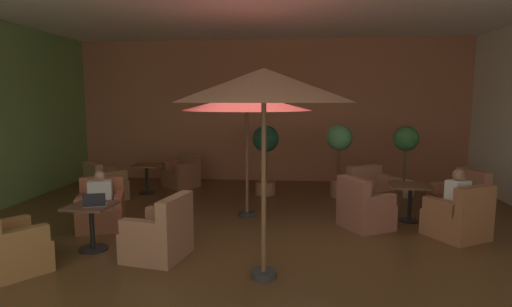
% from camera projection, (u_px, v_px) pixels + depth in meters
% --- Properties ---
extents(ground_plane, '(10.61, 9.35, 0.02)m').
position_uv_depth(ground_plane, '(253.00, 234.00, 6.84)').
color(ground_plane, '#53371C').
extents(wall_back_brick, '(10.61, 0.08, 3.81)m').
position_uv_depth(wall_back_brick, '(270.00, 111.00, 11.17)').
color(wall_back_brick, '#A96543').
rests_on(wall_back_brick, ground_plane).
extents(cafe_table_front_left, '(0.66, 0.66, 0.68)m').
position_uv_depth(cafe_table_front_left, '(92.00, 218.00, 6.05)').
color(cafe_table_front_left, black).
rests_on(cafe_table_front_left, ground_plane).
extents(armchair_front_left_north, '(1.05, 1.05, 0.81)m').
position_uv_depth(armchair_front_left_north, '(9.00, 250.00, 5.25)').
color(armchair_front_left_north, '#9B6938').
rests_on(armchair_front_left_north, ground_plane).
extents(armchair_front_left_east, '(0.90, 0.93, 0.90)m').
position_uv_depth(armchair_front_left_east, '(160.00, 235.00, 5.76)').
color(armchair_front_left_east, '#9A6649').
rests_on(armchair_front_left_east, ground_plane).
extents(armchair_front_left_south, '(0.96, 0.99, 0.85)m').
position_uv_depth(armchair_front_left_south, '(102.00, 210.00, 7.16)').
color(armchair_front_left_south, '#A05638').
rests_on(armchair_front_left_south, ground_plane).
extents(cafe_table_front_right, '(0.67, 0.67, 0.68)m').
position_uv_depth(cafe_table_front_right, '(147.00, 172.00, 9.78)').
color(cafe_table_front_right, black).
rests_on(cafe_table_front_right, ground_plane).
extents(armchair_front_right_north, '(1.03, 1.03, 0.85)m').
position_uv_depth(armchair_front_right_north, '(105.00, 185.00, 9.11)').
color(armchair_front_right_north, olive).
rests_on(armchair_front_right_north, ground_plane).
extents(armchair_front_right_east, '(1.02, 1.02, 0.80)m').
position_uv_depth(armchair_front_right_east, '(182.00, 175.00, 10.53)').
color(armchair_front_right_east, '#9E6342').
rests_on(armchair_front_right_east, ground_plane).
extents(cafe_table_mid_center, '(0.71, 0.71, 0.68)m').
position_uv_depth(cafe_table_mid_center, '(410.00, 193.00, 7.48)').
color(cafe_table_mid_center, black).
rests_on(cafe_table_mid_center, ground_plane).
extents(armchair_mid_center_north, '(1.05, 1.07, 0.89)m').
position_uv_depth(armchair_mid_center_north, '(459.00, 218.00, 6.58)').
color(armchair_mid_center_north, '#965C39').
rests_on(armchair_mid_center_north, ground_plane).
extents(armchair_mid_center_east, '(0.96, 0.95, 0.91)m').
position_uv_depth(armchair_mid_center_east, '(460.00, 201.00, 7.70)').
color(armchair_mid_center_east, '#A0634B').
rests_on(armchair_mid_center_east, ground_plane).
extents(armchair_mid_center_south, '(1.08, 1.08, 0.85)m').
position_uv_depth(armchair_mid_center_south, '(372.00, 193.00, 8.43)').
color(armchair_mid_center_south, '#986747').
rests_on(armchair_mid_center_south, ground_plane).
extents(armchair_mid_center_west, '(1.00, 1.00, 0.90)m').
position_uv_depth(armchair_mid_center_west, '(364.00, 210.00, 7.10)').
color(armchair_mid_center_west, '#955843').
rests_on(armchair_mid_center_west, ground_plane).
extents(patio_umbrella_tall_red, '(2.40, 2.40, 2.32)m').
position_uv_depth(patio_umbrella_tall_red, '(247.00, 103.00, 7.61)').
color(patio_umbrella_tall_red, '#2D2D2D').
rests_on(patio_umbrella_tall_red, ground_plane).
extents(patio_umbrella_center_beige, '(2.16, 2.16, 2.58)m').
position_uv_depth(patio_umbrella_center_beige, '(264.00, 86.00, 4.86)').
color(patio_umbrella_center_beige, '#2D2D2D').
rests_on(patio_umbrella_center_beige, ground_plane).
extents(potted_tree_left_corner, '(0.61, 0.61, 1.62)m').
position_uv_depth(potted_tree_left_corner, '(265.00, 151.00, 9.56)').
color(potted_tree_left_corner, '#A46546').
rests_on(potted_tree_left_corner, ground_plane).
extents(potted_tree_mid_left, '(0.56, 0.56, 1.62)m').
position_uv_depth(potted_tree_mid_left, '(405.00, 154.00, 9.38)').
color(potted_tree_mid_left, beige).
rests_on(potted_tree_mid_left, ground_plane).
extents(potted_tree_mid_right, '(0.59, 0.59, 1.65)m').
position_uv_depth(potted_tree_mid_right, '(339.00, 148.00, 9.29)').
color(potted_tree_mid_right, '#AC6948').
rests_on(potted_tree_mid_right, ground_plane).
extents(patron_blue_shirt, '(0.44, 0.36, 0.60)m').
position_uv_depth(patron_blue_shirt, '(100.00, 191.00, 7.06)').
color(patron_blue_shirt, silver).
rests_on(patron_blue_shirt, ground_plane).
extents(patron_by_window, '(0.41, 0.37, 0.69)m').
position_uv_depth(patron_by_window, '(458.00, 193.00, 6.57)').
color(patron_by_window, silver).
rests_on(patron_by_window, ground_plane).
extents(iced_drink_cup, '(0.08, 0.08, 0.11)m').
position_uv_depth(iced_drink_cup, '(88.00, 202.00, 5.94)').
color(iced_drink_cup, silver).
rests_on(iced_drink_cup, cafe_table_front_left).
extents(open_laptop, '(0.37, 0.31, 0.20)m').
position_uv_depth(open_laptop, '(95.00, 203.00, 5.94)').
color(open_laptop, '#9EA0A5').
rests_on(open_laptop, cafe_table_front_left).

